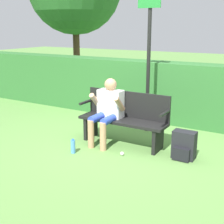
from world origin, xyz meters
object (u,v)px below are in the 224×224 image
(person_seated, at_px, (108,108))
(water_bottle, at_px, (73,146))
(park_bench, at_px, (124,118))
(signpost, at_px, (149,52))
(backpack, at_px, (184,146))

(person_seated, distance_m, water_bottle, 0.90)
(park_bench, xyz_separation_m, water_bottle, (-0.50, -0.83, -0.35))
(person_seated, bearing_deg, signpost, 71.25)
(park_bench, bearing_deg, signpost, 85.75)
(person_seated, height_order, backpack, person_seated)
(backpack, relative_size, water_bottle, 1.84)
(person_seated, height_order, signpost, signpost)
(backpack, xyz_separation_m, water_bottle, (-1.62, -0.70, -0.10))
(backpack, bearing_deg, signpost, 138.19)
(person_seated, height_order, water_bottle, person_seated)
(backpack, height_order, water_bottle, backpack)
(water_bottle, relative_size, signpost, 0.09)
(signpost, bearing_deg, park_bench, -94.25)
(water_bottle, xyz_separation_m, signpost, (0.56, 1.65, 1.43))
(person_seated, xyz_separation_m, signpost, (0.32, 0.95, 0.91))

